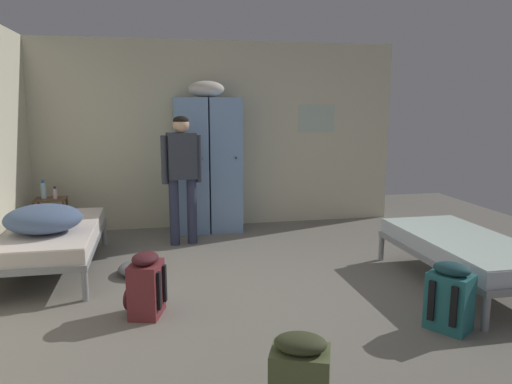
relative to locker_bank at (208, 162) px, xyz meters
The scene contains 13 objects.
ground_plane 2.79m from the locker_bank, 85.52° to the right, with size 9.24×9.24×0.00m, color slate.
room_backdrop 1.71m from the locker_bank, 133.30° to the right, with size 5.23×5.83×2.64m.
locker_bank is the anchor object (origin of this frame).
shelf_unit 2.15m from the locker_bank, behind, with size 0.38×0.30×0.57m.
bed_left_rear 2.35m from the locker_bank, 142.23° to the right, with size 0.90×1.90×0.49m.
bed_right 3.51m from the locker_bank, 50.41° to the right, with size 0.90×1.90×0.49m.
bedding_heap 2.49m from the locker_bank, 138.07° to the right, with size 0.75×0.67×0.29m.
person_traveler 0.74m from the locker_bank, 121.77° to the right, with size 0.51×0.25×1.62m.
water_bottle 2.15m from the locker_bank, behind, with size 0.07×0.07×0.24m.
lotion_bottle 2.02m from the locker_bank, behind, with size 0.05×0.05×0.16m.
backpack_teal 3.88m from the locker_bank, 66.37° to the right, with size 0.41×0.41×0.55m.
backpack_maroon 2.95m from the locker_bank, 106.99° to the right, with size 0.39×0.37×0.55m.
clothes_pile_grey 2.12m from the locker_bank, 118.80° to the right, with size 0.43×0.47×0.13m.
Camera 1 is at (-0.93, -4.20, 1.78)m, focal length 34.79 mm.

